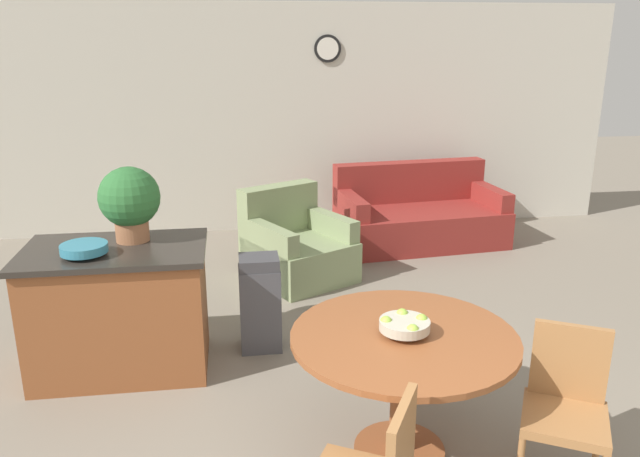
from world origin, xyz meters
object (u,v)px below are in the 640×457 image
(couch, at_px, (418,217))
(potted_plant, at_px, (130,200))
(fruit_bowl, at_px, (405,325))
(kitchen_island, at_px, (120,309))
(dining_chair_near_right, at_px, (566,402))
(trash_bin, at_px, (260,303))
(dining_table, at_px, (403,363))
(teal_bowl, at_px, (84,249))
(armchair, at_px, (296,248))

(couch, bearing_deg, potted_plant, -146.16)
(fruit_bowl, relative_size, kitchen_island, 0.22)
(dining_chair_near_right, distance_m, couch, 4.14)
(dining_chair_near_right, distance_m, potted_plant, 3.05)
(kitchen_island, distance_m, trash_bin, 1.02)
(dining_chair_near_right, distance_m, fruit_bowl, 0.92)
(dining_table, distance_m, kitchen_island, 2.13)
(dining_chair_near_right, distance_m, trash_bin, 2.31)
(dining_chair_near_right, bearing_deg, teal_bowl, 0.07)
(dining_chair_near_right, bearing_deg, potted_plant, -7.43)
(fruit_bowl, bearing_deg, couch, 71.85)
(dining_chair_near_right, xyz_separation_m, couch, (0.45, 4.11, -0.19))
(dining_table, bearing_deg, couch, 71.84)
(potted_plant, relative_size, couch, 0.28)
(dining_chair_near_right, relative_size, kitchen_island, 0.70)
(teal_bowl, distance_m, potted_plant, 0.47)
(teal_bowl, bearing_deg, kitchen_island, 40.85)
(dining_table, xyz_separation_m, trash_bin, (-0.72, 1.41, -0.22))
(dining_table, distance_m, fruit_bowl, 0.23)
(dining_table, bearing_deg, kitchen_island, 144.13)
(potted_plant, distance_m, couch, 3.81)
(trash_bin, bearing_deg, potted_plant, -179.42)
(dining_table, relative_size, kitchen_island, 1.00)
(dining_chair_near_right, height_order, couch, couch)
(couch, height_order, armchair, couch)
(teal_bowl, relative_size, potted_plant, 0.58)
(trash_bin, distance_m, couch, 3.07)
(dining_table, height_order, armchair, armchair)
(potted_plant, height_order, couch, potted_plant)
(fruit_bowl, distance_m, kitchen_island, 2.15)
(dining_chair_near_right, height_order, armchair, armchair)
(kitchen_island, distance_m, teal_bowl, 0.55)
(armchair, bearing_deg, teal_bowl, -160.47)
(dining_table, relative_size, teal_bowl, 4.06)
(potted_plant, bearing_deg, trash_bin, 0.58)
(dining_chair_near_right, height_order, potted_plant, potted_plant)
(fruit_bowl, bearing_deg, potted_plant, 139.11)
(fruit_bowl, xyz_separation_m, couch, (1.23, 3.77, -0.52))
(teal_bowl, xyz_separation_m, armchair, (1.59, 1.76, -0.67))
(trash_bin, height_order, couch, couch)
(fruit_bowl, bearing_deg, armchair, 95.90)
(dining_chair_near_right, relative_size, potted_plant, 1.64)
(dining_chair_near_right, distance_m, kitchen_island, 2.97)
(dining_table, xyz_separation_m, dining_chair_near_right, (0.78, -0.35, -0.10))
(kitchen_island, xyz_separation_m, couch, (2.96, 2.52, -0.16))
(teal_bowl, bearing_deg, armchair, 47.94)
(kitchen_island, relative_size, potted_plant, 2.34)
(dining_table, xyz_separation_m, couch, (1.24, 3.77, -0.29))
(dining_table, bearing_deg, dining_chair_near_right, -23.91)
(fruit_bowl, bearing_deg, dining_table, -129.42)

